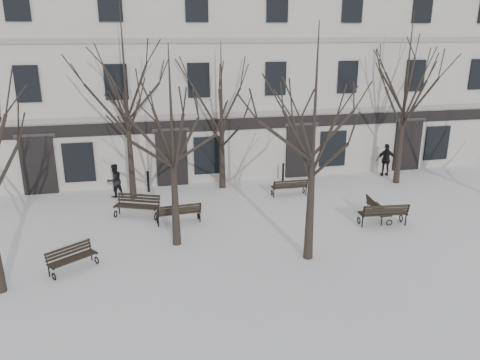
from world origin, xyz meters
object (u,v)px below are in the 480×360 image
object	(u,v)px
bench_0	(72,257)
bench_2	(384,213)
bench_3	(137,205)
bench_4	(289,187)
bench_1	(179,212)
tree_1	(172,125)
bench_5	(377,208)
tree_2	(315,118)

from	to	relation	value
bench_0	bench_2	xyz separation A→B (m)	(12.18, 1.25, 0.09)
bench_3	bench_4	distance (m)	7.40
bench_0	bench_1	world-z (taller)	bench_1
tree_1	bench_0	bearing A→B (deg)	-160.92
bench_0	bench_4	distance (m)	11.04
bench_3	bench_5	xyz separation A→B (m)	(10.09, -2.44, -0.07)
bench_0	bench_5	distance (m)	12.45
bench_4	bench_1	bearing A→B (deg)	23.62
bench_4	bench_2	bearing A→B (deg)	122.41
bench_3	bench_5	distance (m)	10.38
bench_1	bench_5	size ratio (longest dim) A/B	1.09
tree_1	tree_2	size ratio (longest dim) A/B	0.91
tree_2	bench_2	bearing A→B (deg)	27.63
tree_1	bench_4	size ratio (longest dim) A/B	4.21
bench_5	bench_0	bearing A→B (deg)	105.61
bench_0	bench_3	bearing A→B (deg)	28.92
tree_2	bench_3	distance (m)	9.12
tree_2	bench_1	xyz separation A→B (m)	(-4.21, 4.12, -4.53)
bench_2	bench_4	xyz separation A→B (m)	(-2.66, 4.35, -0.07)
bench_0	bench_4	world-z (taller)	bench_4
tree_2	bench_5	world-z (taller)	tree_2
tree_2	bench_2	xyz separation A→B (m)	(4.07, 2.13, -4.50)
bench_0	bench_3	size ratio (longest dim) A/B	0.82
bench_4	tree_1	bearing A→B (deg)	37.32
bench_0	bench_4	size ratio (longest dim) A/B	0.95
tree_2	bench_1	world-z (taller)	tree_2
bench_2	tree_2	bearing A→B (deg)	32.94
tree_2	bench_0	bearing A→B (deg)	173.78
tree_1	tree_2	xyz separation A→B (m)	(4.47, -2.14, 0.44)
bench_1	tree_1	bearing A→B (deg)	78.22
tree_2	bench_5	distance (m)	6.83
tree_2	bench_4	bearing A→B (deg)	77.73
tree_2	bench_4	xyz separation A→B (m)	(1.41, 6.48, -4.56)
tree_2	bench_1	distance (m)	7.44
tree_1	bench_5	size ratio (longest dim) A/B	4.22
bench_5	bench_3	bearing A→B (deg)	82.87
bench_3	bench_5	world-z (taller)	bench_3
bench_0	bench_3	world-z (taller)	bench_3
bench_2	bench_4	distance (m)	5.10
bench_1	bench_2	xyz separation A→B (m)	(8.29, -1.99, 0.03)
tree_1	bench_3	bearing A→B (deg)	114.25
bench_2	bench_4	bearing A→B (deg)	-53.19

